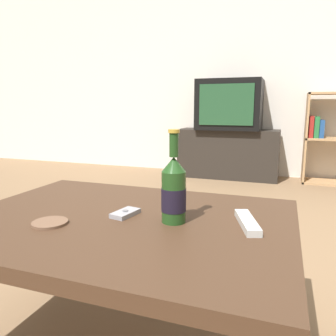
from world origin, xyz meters
The scene contains 9 objects.
back_wall centered at (0.00, 3.02, 1.30)m, with size 8.00×0.05×2.60m.
coffee_table centered at (0.00, 0.00, 0.38)m, with size 1.01×0.74×0.44m.
tv_stand centered at (-0.13, 2.76, 0.27)m, with size 1.08×0.37×0.53m.
television centered at (-0.13, 2.76, 0.80)m, with size 0.67×0.49×0.53m.
bookshelf centered at (0.87, 2.81, 0.48)m, with size 0.52×0.30×0.92m.
beer_bottle centered at (0.16, 0.01, 0.54)m, with size 0.07×0.07×0.27m.
cell_phone centered at (0.00, 0.02, 0.45)m, with size 0.07×0.10×0.02m.
remote_control centered at (0.37, 0.05, 0.45)m, with size 0.09×0.18×0.02m.
coaster centered at (-0.17, -0.13, 0.45)m, with size 0.10×0.10×0.01m.
Camera 1 is at (0.45, -0.85, 0.77)m, focal length 35.00 mm.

